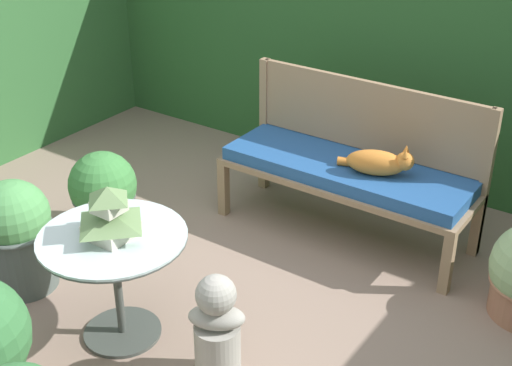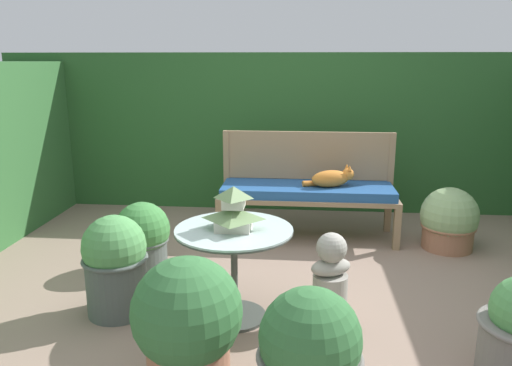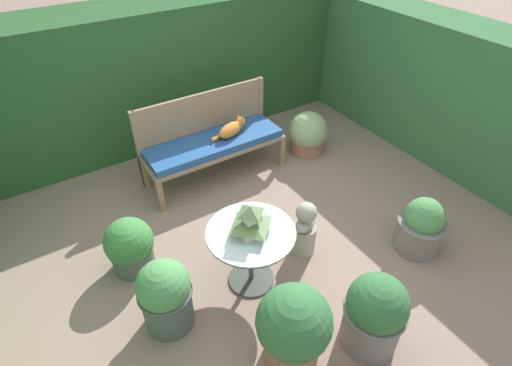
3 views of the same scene
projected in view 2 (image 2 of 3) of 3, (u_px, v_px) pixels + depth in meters
The scene contains 13 objects.
ground at pixel (283, 297), 3.55m from camera, with size 30.00×30.00×0.00m, color gray.
foliage_hedge_back at pixel (293, 128), 5.83m from camera, with size 6.40×0.90×1.71m, color #285628.
garden_bench at pixel (307, 193), 4.64m from camera, with size 1.64×0.55×0.51m.
bench_backrest at pixel (308, 160), 4.82m from camera, with size 1.64×0.06×0.97m.
cat at pixel (332, 178), 4.56m from camera, with size 0.48×0.26×0.20m.
patio_table at pixel (234, 248), 3.15m from camera, with size 0.75×0.75×0.61m.
pagoda_birdhouse at pixel (234, 211), 3.09m from camera, with size 0.29×0.29×0.27m.
garden_bust at pixel (330, 279), 3.18m from camera, with size 0.31×0.26×0.59m.
potted_plant_path_edge at pixel (449, 221), 4.41m from camera, with size 0.50×0.50×0.55m.
potted_plant_table_near at pixel (115, 264), 3.25m from camera, with size 0.43×0.43×0.67m.
potted_plant_hedge_corner at pixel (309, 363), 2.19m from camera, with size 0.47×0.47×0.69m.
potted_plant_bench_left at pixel (187, 325), 2.44m from camera, with size 0.55×0.55×0.72m.
potted_plant_table_far at pixel (143, 237), 3.98m from camera, with size 0.44×0.44×0.55m.
Camera 2 is at (0.11, -3.25, 1.65)m, focal length 35.00 mm.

